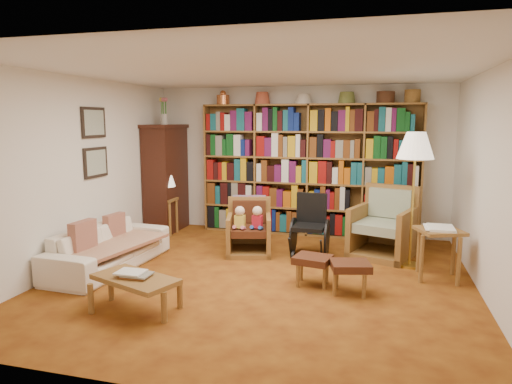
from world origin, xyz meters
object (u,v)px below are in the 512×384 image
(side_table_papers, at_px, (439,238))
(footstool_b, at_px, (350,268))
(sofa, at_px, (109,247))
(armchair_sage, at_px, (382,229))
(floor_lamp, at_px, (415,151))
(footstool_a, at_px, (313,261))
(wheelchair, at_px, (310,228))
(coffee_table, at_px, (135,281))
(armchair_leather, at_px, (250,230))
(side_table_lamp, at_px, (166,209))

(side_table_papers, xyz_separation_m, footstool_b, (-1.01, -0.77, -0.22))
(sofa, xyz_separation_m, armchair_sage, (3.48, 1.58, 0.10))
(armchair_sage, distance_m, floor_lamp, 1.31)
(footstool_a, bearing_deg, sofa, -178.72)
(wheelchair, xyz_separation_m, coffee_table, (-1.43, -2.38, -0.09))
(floor_lamp, relative_size, side_table_papers, 2.72)
(armchair_leather, bearing_deg, footstool_b, -39.85)
(armchair_sage, bearing_deg, side_table_lamp, 175.32)
(wheelchair, xyz_separation_m, side_table_papers, (1.66, -0.56, 0.11))
(armchair_sage, bearing_deg, floor_lamp, -53.47)
(armchair_leather, xyz_separation_m, side_table_papers, (2.53, -0.51, 0.18))
(side_table_lamp, xyz_separation_m, footstool_a, (2.78, -1.81, -0.14))
(wheelchair, height_order, floor_lamp, floor_lamp)
(floor_lamp, xyz_separation_m, side_table_papers, (0.30, -0.42, -1.02))
(sofa, relative_size, wheelchair, 2.11)
(armchair_sage, bearing_deg, wheelchair, -160.69)
(armchair_leather, height_order, side_table_papers, armchair_leather)
(armchair_sage, bearing_deg, coffee_table, -131.60)
(side_table_lamp, bearing_deg, wheelchair, -14.04)
(coffee_table, bearing_deg, side_table_papers, 30.66)
(armchair_leather, height_order, footstool_b, armchair_leather)
(wheelchair, relative_size, side_table_papers, 1.37)
(side_table_lamp, height_order, side_table_papers, side_table_papers)
(wheelchair, xyz_separation_m, footstool_a, (0.21, -1.17, -0.12))
(wheelchair, distance_m, floor_lamp, 1.77)
(floor_lamp, height_order, footstool_a, floor_lamp)
(armchair_leather, height_order, wheelchair, wheelchair)
(armchair_sage, bearing_deg, sofa, -155.55)
(wheelchair, xyz_separation_m, floor_lamp, (1.36, -0.14, 1.13))
(floor_lamp, xyz_separation_m, footstool_b, (-0.71, -1.19, -1.24))
(sofa, bearing_deg, armchair_leather, -50.60)
(floor_lamp, height_order, side_table_papers, floor_lamp)
(armchair_leather, height_order, floor_lamp, floor_lamp)
(sofa, height_order, armchair_sage, armchair_sage)
(armchair_leather, xyz_separation_m, floor_lamp, (2.23, -0.09, 1.20))
(side_table_lamp, bearing_deg, coffee_table, -69.25)
(footstool_b, bearing_deg, armchair_sage, 78.21)
(footstool_b, relative_size, coffee_table, 0.50)
(floor_lamp, relative_size, footstool_a, 3.76)
(floor_lamp, bearing_deg, coffee_table, -141.12)
(armchair_sage, bearing_deg, footstool_a, -117.58)
(armchair_sage, xyz_separation_m, side_table_papers, (0.66, -0.91, 0.14))
(floor_lamp, xyz_separation_m, coffee_table, (-2.79, -2.25, -1.22))
(floor_lamp, distance_m, footstool_a, 1.99)
(side_table_lamp, height_order, footstool_b, side_table_lamp)
(side_table_lamp, distance_m, side_table_papers, 4.40)
(side_table_lamp, bearing_deg, footstool_a, -33.10)
(footstool_a, relative_size, footstool_b, 0.95)
(wheelchair, bearing_deg, floor_lamp, -5.67)
(footstool_a, distance_m, footstool_b, 0.47)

